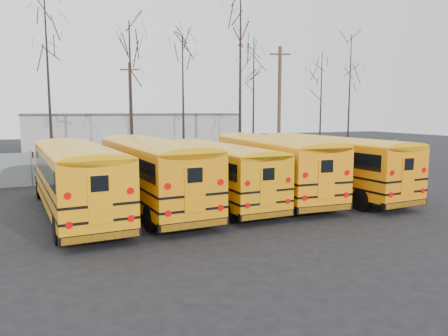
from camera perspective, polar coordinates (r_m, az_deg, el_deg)
name	(u,v)px	position (r m, az deg, el deg)	size (l,w,h in m)	color
ground	(243,219)	(18.02, 2.47, -6.69)	(120.00, 120.00, 0.00)	black
fence	(164,163)	(28.96, -7.83, 0.65)	(40.00, 0.04, 2.00)	gray
distant_building	(133,133)	(48.75, -11.83, 4.49)	(22.00, 8.00, 4.00)	beige
bus_a	(76,174)	(18.97, -18.73, -0.73)	(3.25, 11.29, 3.12)	black
bus_b	(151,168)	(19.78, -9.46, 0.02)	(3.24, 11.55, 3.20)	black
bus_c	(218,168)	(20.74, -0.79, 0.01)	(2.76, 10.52, 2.92)	black
bus_d	(271,161)	(22.37, 6.19, 0.89)	(3.22, 11.46, 3.17)	black
bus_e	(329,160)	(23.45, 13.56, 0.98)	(3.39, 11.37, 3.14)	black
utility_pole_left	(131,115)	(33.83, -12.06, 6.79)	(1.36, 0.61, 7.98)	brown
utility_pole_right	(279,103)	(38.63, 7.24, 8.41)	(1.69, 0.74, 9.89)	#4C3A2B
tree_3	(48,82)	(33.63, -21.95, 10.37)	(0.26, 0.26, 12.84)	black
tree_4	(131,98)	(31.62, -12.05, 8.91)	(0.26, 0.26, 10.58)	black
tree_5	(183,104)	(32.11, -5.35, 8.27)	(0.26, 0.26, 9.74)	black
tree_6	(240,84)	(32.59, 2.12, 10.94)	(0.26, 0.26, 12.76)	black
tree_7	(253,101)	(37.60, 3.87, 8.75)	(0.26, 0.26, 10.51)	black
tree_8	(321,107)	(39.13, 12.52, 7.74)	(0.26, 0.26, 9.41)	black
tree_9	(349,98)	(41.79, 16.05, 8.81)	(0.26, 0.26, 11.18)	black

